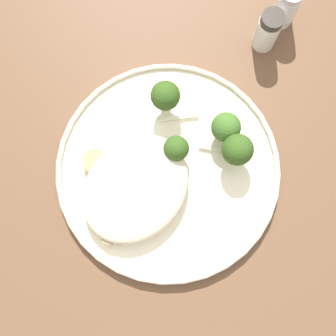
{
  "coord_description": "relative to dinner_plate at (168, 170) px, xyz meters",
  "views": [
    {
      "loc": [
        0.13,
        0.02,
        1.3
      ],
      "look_at": [
        0.05,
        -0.05,
        0.76
      ],
      "focal_mm": 46.52,
      "sensor_mm": 36.0,
      "label": 1
    }
  ],
  "objects": [
    {
      "name": "wooden_dining_table",
      "position": [
        -0.05,
        0.05,
        -0.09
      ],
      "size": [
        1.4,
        1.0,
        0.74
      ],
      "color": "brown",
      "rests_on": "ground"
    },
    {
      "name": "seared_scallop_center_golden",
      "position": [
        0.05,
        -0.08,
        0.01
      ],
      "size": [
        0.03,
        0.03,
        0.01
      ],
      "color": "#E5C689",
      "rests_on": "dinner_plate"
    },
    {
      "name": "onion_sliver_long_sliver",
      "position": [
        -0.06,
        -0.03,
        0.01
      ],
      "size": [
        0.04,
        0.04,
        0.0
      ],
      "primitive_type": "cube",
      "rotation": [
        0.0,
        0.0,
        5.51
      ],
      "color": "silver",
      "rests_on": "dinner_plate"
    },
    {
      "name": "broccoli_floret_left_leaning",
      "position": [
        -0.02,
        -0.0,
        0.03
      ],
      "size": [
        0.03,
        0.03,
        0.05
      ],
      "color": "#7A994C",
      "rests_on": "dinner_plate"
    },
    {
      "name": "dinner_plate",
      "position": [
        0.0,
        0.0,
        0.0
      ],
      "size": [
        0.29,
        0.29,
        0.02
      ],
      "color": "beige",
      "rests_on": "wooden_dining_table"
    },
    {
      "name": "broccoli_floret_rear_charred",
      "position": [
        -0.07,
        -0.05,
        0.04
      ],
      "size": [
        0.04,
        0.04,
        0.06
      ],
      "color": "#89A356",
      "rests_on": "dinner_plate"
    },
    {
      "name": "seared_scallop_rear_pale",
      "position": [
        0.11,
        -0.01,
        0.01
      ],
      "size": [
        0.03,
        0.03,
        0.01
      ],
      "color": "#E5C689",
      "rests_on": "dinner_plate"
    },
    {
      "name": "salt_shaker",
      "position": [
        -0.27,
        -0.01,
        0.02
      ],
      "size": [
        0.03,
        0.03,
        0.07
      ],
      "color": "white",
      "rests_on": "wooden_dining_table"
    },
    {
      "name": "broccoli_floret_center_pile",
      "position": [
        -0.08,
        0.03,
        0.03
      ],
      "size": [
        0.04,
        0.04,
        0.05
      ],
      "color": "#89A356",
      "rests_on": "dinner_plate"
    },
    {
      "name": "onion_sliver_curled_piece",
      "position": [
        -0.06,
        0.03,
        0.01
      ],
      "size": [
        0.02,
        0.04,
        0.0
      ],
      "primitive_type": "cube",
      "rotation": [
        0.0,
        0.0,
        2.03
      ],
      "color": "silver",
      "rests_on": "dinner_plate"
    },
    {
      "name": "noodle_bed",
      "position": [
        0.05,
        -0.02,
        0.02
      ],
      "size": [
        0.15,
        0.12,
        0.04
      ],
      "color": "beige",
      "rests_on": "dinner_plate"
    },
    {
      "name": "broccoli_floret_right_tilted",
      "position": [
        -0.06,
        0.06,
        0.04
      ],
      "size": [
        0.04,
        0.04,
        0.06
      ],
      "color": "#89A356",
      "rests_on": "dinner_plate"
    },
    {
      "name": "pepper_shaker",
      "position": [
        -0.23,
        -0.01,
        0.02
      ],
      "size": [
        0.03,
        0.03,
        0.07
      ],
      "color": "white",
      "rests_on": "wooden_dining_table"
    },
    {
      "name": "ground",
      "position": [
        -0.05,
        0.05,
        -0.75
      ],
      "size": [
        6.0,
        6.0,
        0.0
      ],
      "primitive_type": "plane",
      "color": "#2D2B28"
    },
    {
      "name": "seared_scallop_right_edge",
      "position": [
        0.09,
        -0.03,
        0.01
      ],
      "size": [
        0.03,
        0.03,
        0.01
      ],
      "color": "beige",
      "rests_on": "dinner_plate"
    },
    {
      "name": "seared_scallop_half_hidden",
      "position": [
        0.04,
        -0.02,
        0.01
      ],
      "size": [
        0.04,
        0.04,
        0.01
      ],
      "color": "#DBB77A",
      "rests_on": "dinner_plate"
    }
  ]
}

